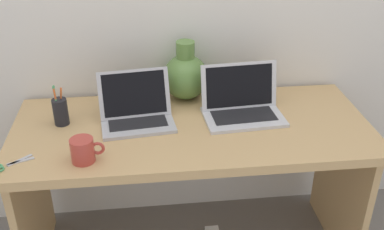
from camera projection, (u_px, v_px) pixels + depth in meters
desk at (192, 154)px, 2.02m from camera, size 1.52×0.65×0.71m
laptop_left at (136, 109)px, 1.96m from camera, size 0.33×0.25×0.21m
laptop_right at (241, 103)px, 2.01m from camera, size 0.36×0.25×0.22m
green_vase at (186, 75)px, 2.13m from camera, size 0.21×0.21×0.28m
coffee_mug at (83, 150)px, 1.70m from camera, size 0.13×0.09×0.09m
pen_cup at (60, 111)px, 1.93m from camera, size 0.06×0.06×0.18m
scissors at (7, 165)px, 1.69m from camera, size 0.14×0.11×0.01m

